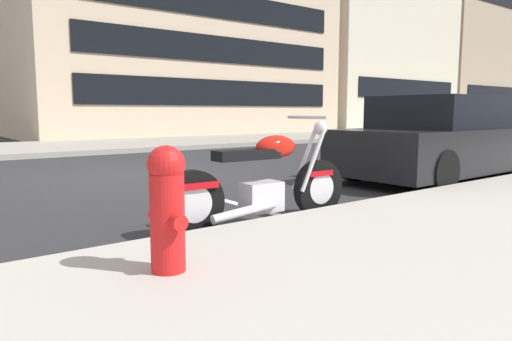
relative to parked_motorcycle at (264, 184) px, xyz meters
The scene contains 9 objects.
ground_plane 4.34m from the parked_motorcycle, 84.46° to the left, with size 260.00×260.00×0.00m, color #28282B.
sidewalk_far_curb 16.73m from the parked_motorcycle, 42.08° to the left, with size 120.00×5.00×0.14m, color gray.
parking_stall_stripe 0.77m from the parked_motorcycle, 49.60° to the left, with size 0.12×2.20×0.01m, color silver.
parked_motorcycle is the anchor object (origin of this frame).
parked_car_near_corner 4.58m from the parked_motorcycle, ahead, with size 4.29×1.84×1.40m.
fire_hydrant 1.91m from the parked_motorcycle, 147.17° to the right, with size 0.24×0.36×0.80m.
townhouse_far_uphill 20.18m from the parked_motorcycle, 64.89° to the left, with size 14.79×8.87×8.87m.
townhouse_near_left 28.96m from the parked_motorcycle, 39.29° to the left, with size 11.05×9.11×11.41m.
townhouse_corner_block 39.15m from the parked_motorcycle, 28.62° to the left, with size 12.30×10.23×11.17m.
Camera 1 is at (-3.34, -7.96, 1.15)m, focal length 32.93 mm.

